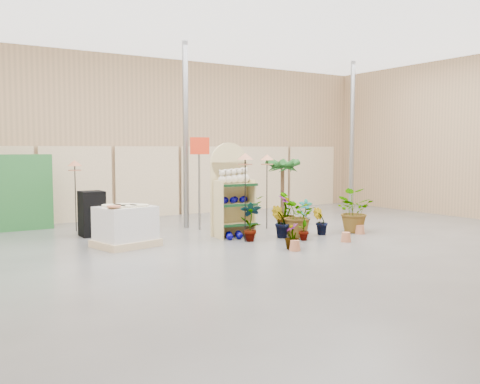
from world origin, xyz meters
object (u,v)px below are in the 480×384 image
object	(u,v)px
pallet_stack	(126,226)
bird_table_front	(245,159)
display_shelf	(231,194)
potted_plant_2	(298,215)

from	to	relation	value
pallet_stack	bird_table_front	distance (m)	2.77
display_shelf	bird_table_front	xyz separation A→B (m)	(-0.13, -0.77, 0.77)
pallet_stack	potted_plant_2	bearing A→B (deg)	-27.51
pallet_stack	display_shelf	bearing A→B (deg)	-13.41
pallet_stack	potted_plant_2	xyz separation A→B (m)	(3.58, -0.94, 0.09)
bird_table_front	potted_plant_2	distance (m)	1.77
potted_plant_2	pallet_stack	bearing A→B (deg)	165.28
pallet_stack	bird_table_front	world-z (taller)	bird_table_front
display_shelf	pallet_stack	size ratio (longest dim) A/B	1.59
display_shelf	pallet_stack	world-z (taller)	display_shelf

